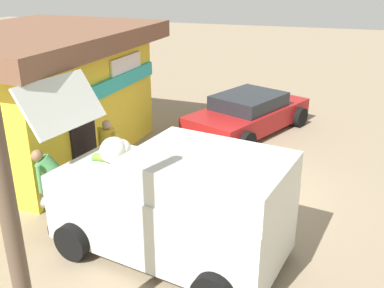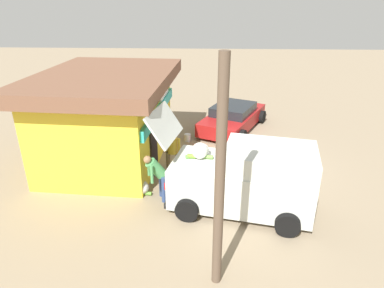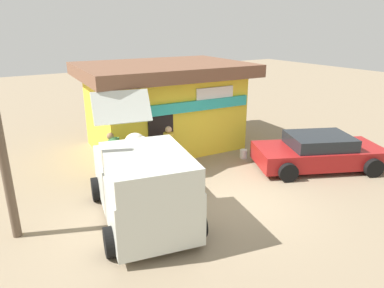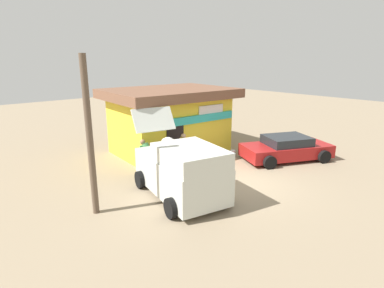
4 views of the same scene
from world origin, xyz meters
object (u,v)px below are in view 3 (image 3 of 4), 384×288
Objects in this scene: parked_sedan at (318,152)px; storefront_bar at (164,104)px; delivery_van at (142,183)px; customer_bending at (117,153)px; unloaded_banana_pile at (121,165)px; paint_bucket at (243,154)px; vendor_standing at (169,146)px.

storefront_bar is at bearing 124.89° from parked_sedan.
delivery_van reaches higher than customer_bending.
customer_bending is at bearing 156.54° from parked_sedan.
parked_sedan is at bearing -29.88° from unloaded_banana_pile.
vendor_standing is at bearing 173.31° from paint_bucket.
delivery_van is at bearing -123.36° from storefront_bar.
storefront_bar is 3.64m from paint_bucket.
storefront_bar reaches higher than unloaded_banana_pile.
vendor_standing is at bearing 48.97° from delivery_van.
customer_bending is (-2.78, -2.13, -0.82)m from storefront_bar.
storefront_bar is at bearing 31.24° from unloaded_banana_pile.
delivery_van is at bearing -96.92° from customer_bending.
delivery_van is 5.30m from paint_bucket.
paint_bucket is at bearing 21.54° from delivery_van.
vendor_standing is 1.77m from unloaded_banana_pile.
storefront_bar is 2.80m from vendor_standing.
vendor_standing reaches higher than paint_bucket.
storefront_bar is at bearing 122.73° from paint_bucket.
storefront_bar is 3.21m from unloaded_banana_pile.
storefront_bar is 20.30× the size of paint_bucket.
delivery_van is 6.44m from parked_sedan.
parked_sedan is at bearing -23.46° from customer_bending.
unloaded_banana_pile is at bearing 61.97° from customer_bending.
vendor_standing is 3.02m from paint_bucket.
vendor_standing reaches higher than customer_bending.
delivery_van reaches higher than vendor_standing.
vendor_standing reaches higher than parked_sedan.
customer_bending reaches higher than unloaded_banana_pile.
delivery_van is at bearing -101.61° from unloaded_banana_pile.
delivery_van is 2.58m from customer_bending.
customer_bending is (-6.12, 2.65, 0.34)m from parked_sedan.
delivery_van reaches higher than unloaded_banana_pile.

